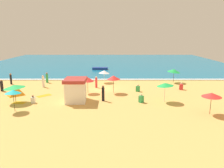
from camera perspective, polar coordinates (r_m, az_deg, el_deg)
The scene contains 26 objects.
ground_plane at distance 29.23m, azimuth -2.12°, elevation -1.42°, with size 60.00×60.00×0.00m, color #E0A856.
ocean_water at distance 56.76m, azimuth -1.06°, elevation 5.64°, with size 60.00×44.00×0.10m, color #146B93.
wave_breaker_foam at distance 35.34m, azimuth -1.74°, elevation 1.27°, with size 57.00×0.70×0.01m, color white.
lifeguard_cabana at distance 24.06m, azimuth -9.47°, elevation -1.51°, with size 2.33×2.77×2.57m.
beach_umbrella_0 at distance 27.00m, azimuth 0.43°, elevation 1.71°, with size 2.22×2.21×2.27m.
beach_umbrella_1 at distance 24.10m, azimuth 13.87°, elevation -0.12°, with size 2.21×2.19×2.22m.
beach_umbrella_2 at distance 27.14m, azimuth -6.38°, elevation 1.28°, with size 2.17×2.18×2.09m.
beach_umbrella_3 at distance 33.05m, azimuth -2.02°, elevation 3.19°, with size 2.34×2.34×1.95m.
beach_umbrella_4 at distance 21.71m, azimuth 24.83°, elevation -2.62°, with size 2.49×2.49×2.08m.
beach_umbrella_5 at distance 34.30m, azimuth 16.07°, elevation 3.40°, with size 2.59×2.56×2.20m.
beach_umbrella_6 at distance 22.62m, azimuth -24.58°, elevation -1.85°, with size 1.59×1.60×2.15m.
beach_umbrella_8 at distance 25.44m, azimuth -24.26°, elevation -0.58°, with size 2.35×2.33×2.06m.
beach_tent at distance 28.85m, azimuth -23.99°, elevation -1.50°, with size 2.03×2.07×1.22m.
beachgoer_0 at distance 30.11m, azimuth -4.10°, elevation 0.46°, with size 0.44×0.44×1.60m.
beachgoer_1 at distance 23.78m, azimuth 7.75°, elevation -3.86°, with size 0.61×0.61×0.98m.
beachgoer_2 at distance 35.41m, azimuth -25.02°, elevation 1.27°, with size 0.40×0.40×1.66m.
beachgoer_3 at distance 24.02m, azimuth -2.30°, elevation -2.51°, with size 0.35×0.35×1.77m.
beachgoer_4 at distance 24.90m, azimuth -20.00°, elevation -3.89°, with size 0.40×0.40×0.86m.
beachgoer_5 at distance 31.67m, azimuth -26.98°, elevation -0.42°, with size 0.39×0.39×1.53m.
beachgoer_6 at distance 30.47m, azimuth 17.82°, elevation -0.65°, with size 0.60×0.60×0.98m.
beachgoer_8 at distance 28.26m, azimuth 6.87°, elevation -1.15°, with size 0.59×0.59×0.96m.
beachgoer_10 at distance 31.78m, azimuth -17.59°, elevation 0.64°, with size 0.36×0.36×1.70m.
beachgoer_11 at distance 34.59m, azimuth -16.68°, elevation 1.53°, with size 0.38×0.38×1.58m.
beach_towel_0 at distance 25.65m, azimuth -23.17°, elevation -4.52°, with size 1.50×1.09×0.01m.
beach_towel_1 at distance 27.47m, azimuth -17.37°, elevation -2.94°, with size 1.82×1.83×0.01m.
small_boat_0 at distance 45.23m, azimuth -3.09°, elevation 4.11°, with size 3.21×1.29×0.46m.
Camera 1 is at (1.11, -28.30, 7.23)m, focal length 34.73 mm.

